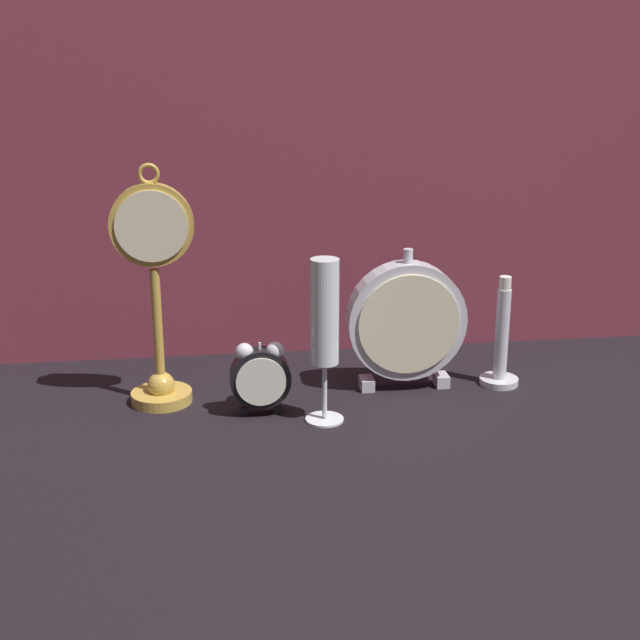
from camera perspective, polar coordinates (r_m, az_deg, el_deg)
ground_plane at (r=1.22m, az=0.49°, el=-7.03°), size 4.00×4.00×0.00m
fabric_backdrop_drape at (r=1.45m, az=-1.28°, el=9.02°), size 1.23×0.01×0.58m
pocket_watch_on_stand at (r=1.28m, az=-10.47°, el=1.49°), size 0.12×0.09×0.35m
alarm_clock_twin_bell at (r=1.25m, az=-3.84°, el=-3.54°), size 0.09×0.03×0.11m
mantel_clock_silver at (r=1.33m, az=5.54°, el=-0.10°), size 0.18×0.04×0.22m
champagne_flute at (r=1.20m, az=0.50°, el=-0.24°), size 0.05×0.05×0.23m
brass_candlestick at (r=1.38m, az=11.51°, el=-1.73°), size 0.06×0.06×0.17m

